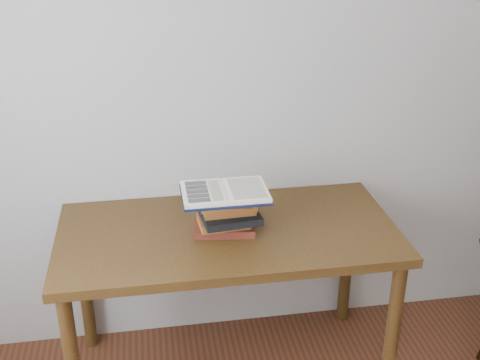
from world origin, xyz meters
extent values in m
cube|color=#B2AFA8|center=(0.00, 1.75, 1.30)|extent=(3.50, 0.04, 2.60)
cube|color=#4F3013|center=(-0.11, 1.38, 0.75)|extent=(1.45, 0.72, 0.04)
cylinder|color=#4F3013|center=(0.56, 1.08, 0.37)|extent=(0.06, 0.06, 0.73)
cylinder|color=#4F3013|center=(-0.77, 1.68, 0.37)|extent=(0.06, 0.06, 0.73)
cylinder|color=#4F3013|center=(0.56, 1.68, 0.37)|extent=(0.06, 0.06, 0.73)
cube|color=maroon|center=(-0.12, 1.37, 0.79)|extent=(0.27, 0.18, 0.03)
cube|color=#B55F29|center=(-0.13, 1.36, 0.83)|extent=(0.22, 0.15, 0.03)
cube|color=black|center=(-0.10, 1.35, 0.86)|extent=(0.25, 0.20, 0.03)
cube|color=#B55F29|center=(-0.11, 1.37, 0.89)|extent=(0.22, 0.15, 0.03)
cube|color=#B55F29|center=(-0.11, 1.37, 0.92)|extent=(0.25, 0.19, 0.03)
cube|color=maroon|center=(-0.13, 1.36, 0.95)|extent=(0.26, 0.20, 0.03)
cube|color=black|center=(-0.13, 1.33, 0.97)|extent=(0.35, 0.25, 0.01)
cube|color=silver|center=(-0.21, 1.33, 0.98)|extent=(0.17, 0.23, 0.02)
cube|color=silver|center=(-0.04, 1.33, 0.98)|extent=(0.17, 0.23, 0.02)
cylinder|color=silver|center=(-0.13, 1.33, 0.98)|extent=(0.01, 0.23, 0.01)
cube|color=black|center=(-0.24, 1.41, 0.99)|extent=(0.09, 0.03, 0.00)
cube|color=black|center=(-0.24, 1.37, 0.99)|extent=(0.09, 0.03, 0.00)
cube|color=black|center=(-0.24, 1.33, 0.99)|extent=(0.09, 0.03, 0.00)
cube|color=black|center=(-0.24, 1.29, 0.99)|extent=(0.09, 0.03, 0.00)
cube|color=black|center=(-0.24, 1.25, 0.99)|extent=(0.09, 0.03, 0.00)
cube|color=beige|center=(-0.16, 1.33, 0.99)|extent=(0.04, 0.19, 0.00)
cube|color=beige|center=(-0.03, 1.33, 0.99)|extent=(0.14, 0.20, 0.00)
camera|label=1|loc=(-0.42, -0.85, 2.05)|focal=45.00mm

